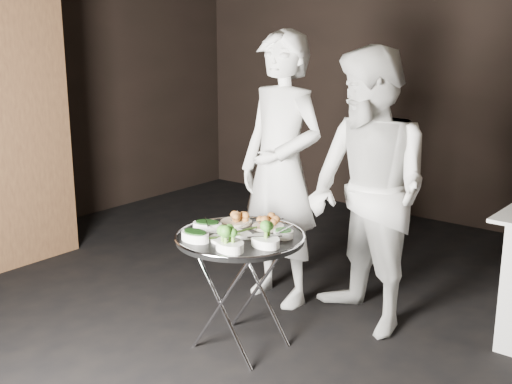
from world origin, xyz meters
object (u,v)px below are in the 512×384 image
Objects in this scene: serving_tray at (240,237)px; waiter_left at (281,170)px; tray_stand at (241,287)px; waiter_right at (368,192)px.

serving_tray is 0.82m from waiter_left.
serving_tray is (0.00, -0.00, 0.32)m from tray_stand.
waiter_left is at bearing 108.38° from serving_tray.
tray_stand is 0.90× the size of serving_tray.
tray_stand is 0.99m from waiter_right.
waiter_right is (0.44, 0.72, 0.51)m from tray_stand.
serving_tray reaches higher than tray_stand.
tray_stand is 0.32m from serving_tray.
waiter_left reaches higher than serving_tray.
waiter_left is 1.05× the size of waiter_right.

